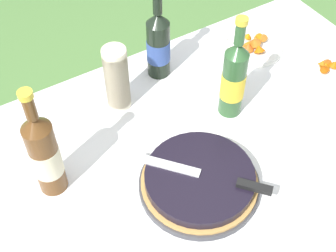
{
  "coord_description": "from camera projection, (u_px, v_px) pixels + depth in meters",
  "views": [
    {
      "loc": [
        -0.32,
        -0.61,
        1.79
      ],
      "look_at": [
        0.12,
        0.12,
        0.81
      ],
      "focal_mm": 50.0,
      "sensor_mm": 36.0,
      "label": 1
    }
  ],
  "objects": [
    {
      "name": "berry_tart",
      "position": [
        199.0,
        181.0,
        1.22
      ],
      "size": [
        0.32,
        0.32,
        0.06
      ],
      "color": "#38383D",
      "rests_on": "tablecloth"
    },
    {
      "name": "tablecloth",
      "position": [
        151.0,
        191.0,
        1.25
      ],
      "size": [
        1.85,
        1.0,
        0.1
      ],
      "color": "white",
      "rests_on": "garden_table"
    },
    {
      "name": "cider_bottle_green",
      "position": [
        234.0,
        79.0,
        1.33
      ],
      "size": [
        0.07,
        0.07,
        0.34
      ],
      "color": "#2D562D",
      "rests_on": "tablecloth"
    },
    {
      "name": "cup_stack",
      "position": [
        117.0,
        79.0,
        1.36
      ],
      "size": [
        0.07,
        0.07,
        0.21
      ],
      "color": "beige",
      "rests_on": "tablecloth"
    },
    {
      "name": "snack_plate_near",
      "position": [
        327.0,
        64.0,
        1.55
      ],
      "size": [
        0.24,
        0.24,
        0.05
      ],
      "color": "white",
      "rests_on": "tablecloth"
    },
    {
      "name": "snack_plate_right",
      "position": [
        253.0,
        46.0,
        1.6
      ],
      "size": [
        0.2,
        0.2,
        0.06
      ],
      "color": "white",
      "rests_on": "tablecloth"
    },
    {
      "name": "garden_table",
      "position": [
        151.0,
        202.0,
        1.29
      ],
      "size": [
        1.84,
        0.99,
        0.74
      ],
      "color": "#A87A47",
      "rests_on": "ground_plane"
    },
    {
      "name": "juice_bottle_red",
      "position": [
        158.0,
        44.0,
        1.45
      ],
      "size": [
        0.08,
        0.08,
        0.31
      ],
      "color": "black",
      "rests_on": "tablecloth"
    },
    {
      "name": "serving_knife",
      "position": [
        211.0,
        176.0,
        1.19
      ],
      "size": [
        0.26,
        0.3,
        0.01
      ],
      "rotation": [
        0.0,
        0.0,
        2.28
      ],
      "color": "silver",
      "rests_on": "berry_tart"
    },
    {
      "name": "cider_bottle_amber",
      "position": [
        44.0,
        154.0,
        1.14
      ],
      "size": [
        0.08,
        0.08,
        0.35
      ],
      "color": "brown",
      "rests_on": "tablecloth"
    }
  ]
}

